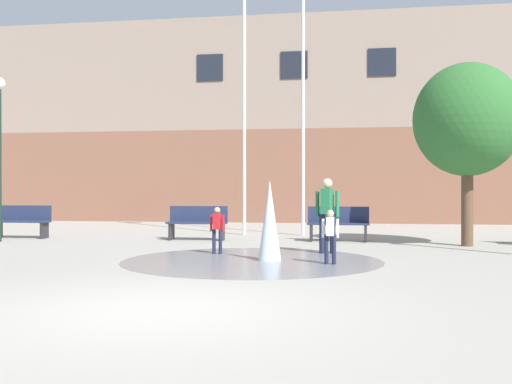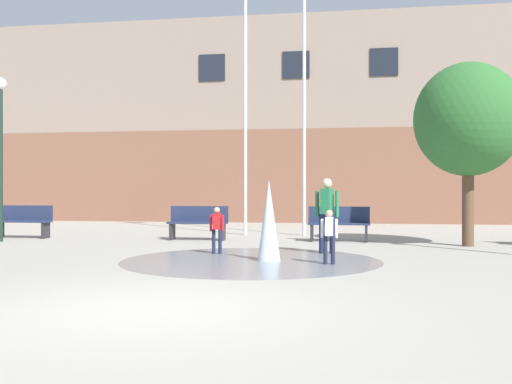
{
  "view_description": "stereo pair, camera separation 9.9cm",
  "coord_description": "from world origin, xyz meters",
  "px_view_note": "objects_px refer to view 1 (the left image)",
  "views": [
    {
      "loc": [
        2.19,
        -6.48,
        1.35
      ],
      "look_at": [
        0.11,
        6.93,
        1.3
      ],
      "focal_mm": 42.0,
      "sensor_mm": 36.0,
      "label": 1
    },
    {
      "loc": [
        2.29,
        -6.46,
        1.35
      ],
      "look_at": [
        0.11,
        6.93,
        1.3
      ],
      "focal_mm": 42.0,
      "sensor_mm": 36.0,
      "label": 2
    }
  ],
  "objects_px": {
    "park_bench_under_right_flagpole": "(338,223)",
    "child_in_fountain": "(330,232)",
    "park_bench_left_of_flagpoles": "(22,221)",
    "child_with_pink_shirt": "(217,226)",
    "street_tree_near_building": "(467,120)",
    "flagpole_right": "(304,86)",
    "park_bench_under_left_flagpole": "(197,222)",
    "flagpole_left": "(245,80)",
    "adult_watching": "(327,209)"
  },
  "relations": [
    {
      "from": "park_bench_left_of_flagpoles",
      "to": "flagpole_left",
      "type": "height_order",
      "value": "flagpole_left"
    },
    {
      "from": "child_in_fountain",
      "to": "street_tree_near_building",
      "type": "bearing_deg",
      "value": 146.41
    },
    {
      "from": "park_bench_left_of_flagpoles",
      "to": "flagpole_left",
      "type": "bearing_deg",
      "value": 19.72
    },
    {
      "from": "park_bench_under_right_flagpole",
      "to": "flagpole_left",
      "type": "relative_size",
      "value": 0.18
    },
    {
      "from": "park_bench_under_right_flagpole",
      "to": "flagpole_left",
      "type": "distance_m",
      "value": 5.38
    },
    {
      "from": "park_bench_under_left_flagpole",
      "to": "flagpole_left",
      "type": "xyz_separation_m",
      "value": [
        0.95,
        2.05,
        4.17
      ]
    },
    {
      "from": "park_bench_under_left_flagpole",
      "to": "child_with_pink_shirt",
      "type": "bearing_deg",
      "value": -68.93
    },
    {
      "from": "park_bench_left_of_flagpoles",
      "to": "flagpole_right",
      "type": "xyz_separation_m",
      "value": [
        7.74,
        2.14,
        3.94
      ]
    },
    {
      "from": "child_with_pink_shirt",
      "to": "street_tree_near_building",
      "type": "height_order",
      "value": "street_tree_near_building"
    },
    {
      "from": "park_bench_under_left_flagpole",
      "to": "flagpole_right",
      "type": "bearing_deg",
      "value": 37.01
    },
    {
      "from": "adult_watching",
      "to": "street_tree_near_building",
      "type": "bearing_deg",
      "value": 139.08
    },
    {
      "from": "child_in_fountain",
      "to": "street_tree_near_building",
      "type": "relative_size",
      "value": 0.22
    },
    {
      "from": "park_bench_under_right_flagpole",
      "to": "adult_watching",
      "type": "relative_size",
      "value": 1.01
    },
    {
      "from": "adult_watching",
      "to": "street_tree_near_building",
      "type": "relative_size",
      "value": 0.36
    },
    {
      "from": "park_bench_left_of_flagpoles",
      "to": "flagpole_right",
      "type": "relative_size",
      "value": 0.19
    },
    {
      "from": "park_bench_left_of_flagpoles",
      "to": "child_in_fountain",
      "type": "xyz_separation_m",
      "value": [
        8.71,
        -4.64,
        0.1
      ]
    },
    {
      "from": "adult_watching",
      "to": "flagpole_left",
      "type": "distance_m",
      "value": 6.71
    },
    {
      "from": "child_in_fountain",
      "to": "flagpole_right",
      "type": "relative_size",
      "value": 0.12
    },
    {
      "from": "park_bench_under_right_flagpole",
      "to": "street_tree_near_building",
      "type": "relative_size",
      "value": 0.36
    },
    {
      "from": "park_bench_left_of_flagpoles",
      "to": "child_with_pink_shirt",
      "type": "bearing_deg",
      "value": -27.27
    },
    {
      "from": "park_bench_under_right_flagpole",
      "to": "street_tree_near_building",
      "type": "height_order",
      "value": "street_tree_near_building"
    },
    {
      "from": "park_bench_under_right_flagpole",
      "to": "child_in_fountain",
      "type": "xyz_separation_m",
      "value": [
        -0.06,
        -4.87,
        0.1
      ]
    },
    {
      "from": "park_bench_left_of_flagpoles",
      "to": "flagpole_left",
      "type": "xyz_separation_m",
      "value": [
        5.97,
        2.14,
        4.17
      ]
    },
    {
      "from": "park_bench_under_right_flagpole",
      "to": "child_in_fountain",
      "type": "distance_m",
      "value": 4.87
    },
    {
      "from": "flagpole_left",
      "to": "park_bench_left_of_flagpoles",
      "type": "bearing_deg",
      "value": -160.28
    },
    {
      "from": "flagpole_right",
      "to": "street_tree_near_building",
      "type": "distance_m",
      "value": 5.13
    },
    {
      "from": "street_tree_near_building",
      "to": "child_with_pink_shirt",
      "type": "bearing_deg",
      "value": -154.43
    },
    {
      "from": "street_tree_near_building",
      "to": "park_bench_under_left_flagpole",
      "type": "bearing_deg",
      "value": 174.23
    },
    {
      "from": "park_bench_left_of_flagpoles",
      "to": "flagpole_right",
      "type": "bearing_deg",
      "value": 15.46
    },
    {
      "from": "park_bench_under_left_flagpole",
      "to": "street_tree_near_building",
      "type": "height_order",
      "value": "street_tree_near_building"
    },
    {
      "from": "park_bench_left_of_flagpoles",
      "to": "child_in_fountain",
      "type": "relative_size",
      "value": 1.62
    },
    {
      "from": "flagpole_right",
      "to": "street_tree_near_building",
      "type": "bearing_deg",
      "value": -33.66
    },
    {
      "from": "adult_watching",
      "to": "child_with_pink_shirt",
      "type": "bearing_deg",
      "value": -63.54
    },
    {
      "from": "park_bench_under_right_flagpole",
      "to": "child_in_fountain",
      "type": "relative_size",
      "value": 1.62
    },
    {
      "from": "flagpole_right",
      "to": "adult_watching",
      "type": "bearing_deg",
      "value": -80.18
    },
    {
      "from": "child_in_fountain",
      "to": "flagpole_left",
      "type": "height_order",
      "value": "flagpole_left"
    },
    {
      "from": "flagpole_left",
      "to": "park_bench_under_right_flagpole",
      "type": "bearing_deg",
      "value": -34.37
    },
    {
      "from": "child_with_pink_shirt",
      "to": "child_in_fountain",
      "type": "bearing_deg",
      "value": 65.15
    },
    {
      "from": "child_with_pink_shirt",
      "to": "park_bench_under_right_flagpole",
      "type": "bearing_deg",
      "value": 149.94
    },
    {
      "from": "flagpole_right",
      "to": "park_bench_under_left_flagpole",
      "type": "bearing_deg",
      "value": -142.99
    },
    {
      "from": "park_bench_left_of_flagpoles",
      "to": "park_bench_under_left_flagpole",
      "type": "height_order",
      "value": "same"
    },
    {
      "from": "park_bench_left_of_flagpoles",
      "to": "adult_watching",
      "type": "height_order",
      "value": "adult_watching"
    },
    {
      "from": "adult_watching",
      "to": "child_in_fountain",
      "type": "distance_m",
      "value": 1.89
    },
    {
      "from": "park_bench_under_right_flagpole",
      "to": "flagpole_right",
      "type": "relative_size",
      "value": 0.19
    },
    {
      "from": "child_with_pink_shirt",
      "to": "flagpole_left",
      "type": "distance_m",
      "value": 6.76
    },
    {
      "from": "park_bench_under_right_flagpole",
      "to": "child_in_fountain",
      "type": "height_order",
      "value": "child_in_fountain"
    },
    {
      "from": "flagpole_left",
      "to": "street_tree_near_building",
      "type": "xyz_separation_m",
      "value": [
        5.88,
        -2.74,
        -1.63
      ]
    },
    {
      "from": "park_bench_under_left_flagpole",
      "to": "child_in_fountain",
      "type": "height_order",
      "value": "child_in_fountain"
    },
    {
      "from": "child_with_pink_shirt",
      "to": "flagpole_left",
      "type": "xyz_separation_m",
      "value": [
        -0.34,
        5.39,
        4.07
      ]
    },
    {
      "from": "child_with_pink_shirt",
      "to": "child_in_fountain",
      "type": "xyz_separation_m",
      "value": [
        2.4,
        -1.39,
        0.0
      ]
    }
  ]
}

